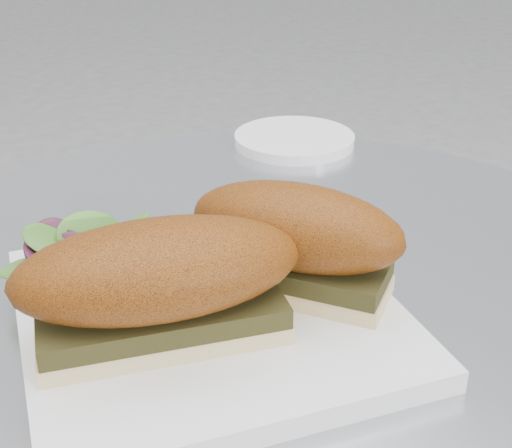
{
  "coord_description": "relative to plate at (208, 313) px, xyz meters",
  "views": [
    {
      "loc": [
        -0.25,
        -0.4,
        1.02
      ],
      "look_at": [
        0.01,
        0.03,
        0.77
      ],
      "focal_mm": 50.0,
      "sensor_mm": 36.0,
      "label": 1
    }
  ],
  "objects": [
    {
      "name": "sandwich_left",
      "position": [
        -0.04,
        -0.02,
        0.05
      ],
      "size": [
        0.2,
        0.13,
        0.08
      ],
      "rotation": [
        0.0,
        0.0,
        -0.27
      ],
      "color": "beige",
      "rests_on": "plate"
    },
    {
      "name": "plate",
      "position": [
        0.0,
        0.0,
        0.0
      ],
      "size": [
        0.3,
        0.3,
        0.02
      ],
      "primitive_type": "cube",
      "rotation": [
        0.0,
        0.0,
        -0.21
      ],
      "color": "white",
      "rests_on": "table"
    },
    {
      "name": "sandwich_right",
      "position": [
        0.06,
        -0.02,
        0.05
      ],
      "size": [
        0.15,
        0.17,
        0.08
      ],
      "rotation": [
        0.0,
        0.0,
        -0.95
      ],
      "color": "beige",
      "rests_on": "plate"
    },
    {
      "name": "saucer",
      "position": [
        0.26,
        0.27,
        -0.0
      ],
      "size": [
        0.14,
        0.14,
        0.01
      ],
      "primitive_type": "cylinder",
      "color": "white",
      "rests_on": "table"
    },
    {
      "name": "salad",
      "position": [
        -0.05,
        0.08,
        0.03
      ],
      "size": [
        0.1,
        0.1,
        0.05
      ],
      "primitive_type": null,
      "color": "#4F8D2E",
      "rests_on": "plate"
    }
  ]
}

